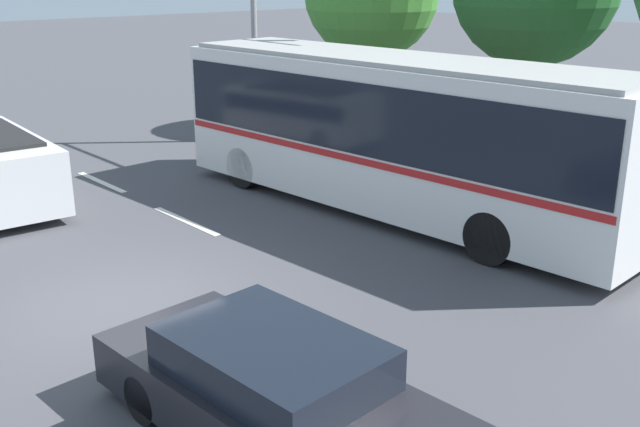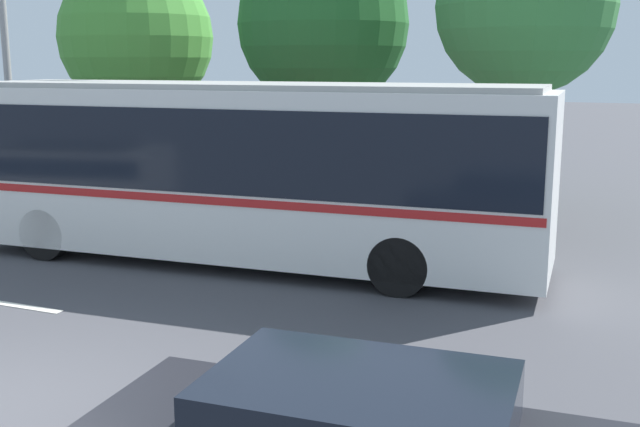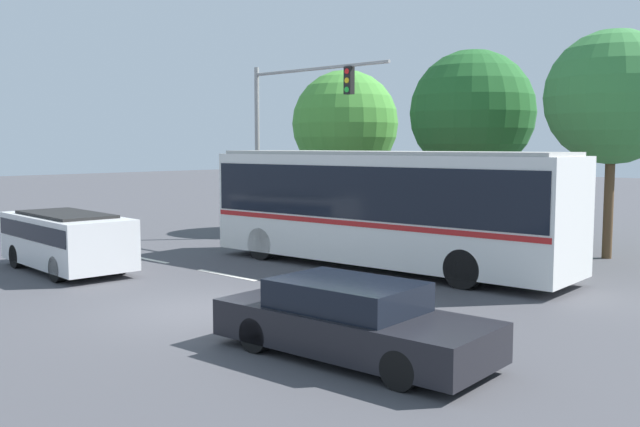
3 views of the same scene
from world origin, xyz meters
name	(u,v)px [view 2 (image 2 of 3)]	position (x,y,z in m)	size (l,w,h in m)	color
city_bus	(246,162)	(-0.36, 6.77, 1.92)	(11.23, 3.13, 3.37)	silver
traffic_light_pole	(56,34)	(-6.45, 8.85, 4.38)	(6.34, 0.24, 6.45)	gray
flowering_hedge	(308,195)	(-0.66, 10.35, 0.70)	(7.08, 1.54, 1.43)	#286028
street_tree_left	(136,38)	(-7.11, 12.92, 4.41)	(4.36, 4.36, 6.61)	brown
street_tree_centre	(323,24)	(-1.71, 13.83, 4.73)	(4.60, 4.60, 7.04)	brown
street_tree_right	(525,7)	(3.69, 13.04, 5.00)	(4.14, 4.14, 7.09)	brown
lane_stripe_near	(0,303)	(-2.80, 3.00, 0.01)	(2.40, 0.16, 0.01)	silver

